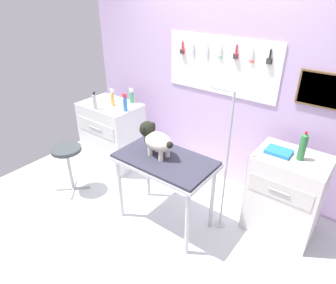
{
  "coord_description": "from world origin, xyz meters",
  "views": [
    {
      "loc": [
        1.65,
        -1.87,
        2.37
      ],
      "look_at": [
        0.15,
        0.09,
        1.03
      ],
      "focal_mm": 31.76,
      "sensor_mm": 36.0,
      "label": 1
    }
  ],
  "objects_px": {
    "soda_bottle": "(303,147)",
    "grooming_table": "(165,166)",
    "cabinet_right": "(285,194)",
    "pump_bottle_white": "(125,104)",
    "dog": "(155,139)",
    "counter_left": "(112,134)",
    "grooming_arm": "(225,170)",
    "stool": "(67,156)"
  },
  "relations": [
    {
      "from": "counter_left",
      "to": "grooming_arm",
      "type": "bearing_deg",
      "value": -6.9
    },
    {
      "from": "cabinet_right",
      "to": "pump_bottle_white",
      "type": "distance_m",
      "value": 2.14
    },
    {
      "from": "counter_left",
      "to": "soda_bottle",
      "type": "bearing_deg",
      "value": 2.87
    },
    {
      "from": "grooming_arm",
      "to": "soda_bottle",
      "type": "xyz_separation_m",
      "value": [
        0.58,
        0.35,
        0.31
      ]
    },
    {
      "from": "grooming_table",
      "to": "soda_bottle",
      "type": "relative_size",
      "value": 3.47
    },
    {
      "from": "cabinet_right",
      "to": "soda_bottle",
      "type": "distance_m",
      "value": 0.58
    },
    {
      "from": "grooming_table",
      "to": "cabinet_right",
      "type": "xyz_separation_m",
      "value": [
        1.04,
        0.67,
        -0.28
      ]
    },
    {
      "from": "grooming_table",
      "to": "counter_left",
      "type": "relative_size",
      "value": 1.12
    },
    {
      "from": "dog",
      "to": "soda_bottle",
      "type": "relative_size",
      "value": 1.56
    },
    {
      "from": "dog",
      "to": "soda_bottle",
      "type": "height_order",
      "value": "soda_bottle"
    },
    {
      "from": "dog",
      "to": "cabinet_right",
      "type": "height_order",
      "value": "dog"
    },
    {
      "from": "grooming_table",
      "to": "soda_bottle",
      "type": "distance_m",
      "value": 1.31
    },
    {
      "from": "grooming_arm",
      "to": "pump_bottle_white",
      "type": "height_order",
      "value": "grooming_arm"
    },
    {
      "from": "stool",
      "to": "grooming_table",
      "type": "bearing_deg",
      "value": 12.15
    },
    {
      "from": "dog",
      "to": "stool",
      "type": "distance_m",
      "value": 1.29
    },
    {
      "from": "grooming_table",
      "to": "dog",
      "type": "relative_size",
      "value": 2.23
    },
    {
      "from": "grooming_arm",
      "to": "dog",
      "type": "distance_m",
      "value": 0.76
    },
    {
      "from": "grooming_arm",
      "to": "grooming_table",
      "type": "bearing_deg",
      "value": -148.82
    },
    {
      "from": "dog",
      "to": "stool",
      "type": "relative_size",
      "value": 0.73
    },
    {
      "from": "counter_left",
      "to": "cabinet_right",
      "type": "xyz_separation_m",
      "value": [
        2.41,
        0.13,
        -0.0
      ]
    },
    {
      "from": "counter_left",
      "to": "pump_bottle_white",
      "type": "xyz_separation_m",
      "value": [
        0.34,
        -0.04,
        0.55
      ]
    },
    {
      "from": "cabinet_right",
      "to": "dog",
      "type": "bearing_deg",
      "value": -150.33
    },
    {
      "from": "counter_left",
      "to": "soda_bottle",
      "type": "relative_size",
      "value": 3.11
    },
    {
      "from": "dog",
      "to": "pump_bottle_white",
      "type": "distance_m",
      "value": 1.03
    },
    {
      "from": "dog",
      "to": "cabinet_right",
      "type": "xyz_separation_m",
      "value": [
        1.16,
        0.66,
        -0.55
      ]
    },
    {
      "from": "grooming_arm",
      "to": "soda_bottle",
      "type": "relative_size",
      "value": 5.31
    },
    {
      "from": "stool",
      "to": "cabinet_right",
      "type": "bearing_deg",
      "value": 22.19
    },
    {
      "from": "soda_bottle",
      "to": "grooming_table",
      "type": "bearing_deg",
      "value": -148.8
    },
    {
      "from": "grooming_arm",
      "to": "stool",
      "type": "distance_m",
      "value": 1.91
    },
    {
      "from": "grooming_table",
      "to": "pump_bottle_white",
      "type": "bearing_deg",
      "value": 154.13
    },
    {
      "from": "dog",
      "to": "counter_left",
      "type": "relative_size",
      "value": 0.5
    },
    {
      "from": "counter_left",
      "to": "cabinet_right",
      "type": "relative_size",
      "value": 1.01
    },
    {
      "from": "stool",
      "to": "grooming_arm",
      "type": "bearing_deg",
      "value": 18.08
    },
    {
      "from": "cabinet_right",
      "to": "soda_bottle",
      "type": "height_order",
      "value": "soda_bottle"
    },
    {
      "from": "grooming_arm",
      "to": "counter_left",
      "type": "relative_size",
      "value": 1.71
    },
    {
      "from": "grooming_table",
      "to": "cabinet_right",
      "type": "height_order",
      "value": "cabinet_right"
    },
    {
      "from": "stool",
      "to": "soda_bottle",
      "type": "relative_size",
      "value": 2.12
    },
    {
      "from": "dog",
      "to": "pump_bottle_white",
      "type": "xyz_separation_m",
      "value": [
        -0.9,
        0.49,
        0.01
      ]
    },
    {
      "from": "soda_bottle",
      "to": "grooming_arm",
      "type": "bearing_deg",
      "value": -148.78
    },
    {
      "from": "dog",
      "to": "stool",
      "type": "height_order",
      "value": "dog"
    },
    {
      "from": "pump_bottle_white",
      "to": "soda_bottle",
      "type": "height_order",
      "value": "soda_bottle"
    },
    {
      "from": "cabinet_right",
      "to": "pump_bottle_white",
      "type": "bearing_deg",
      "value": -175.25
    }
  ]
}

